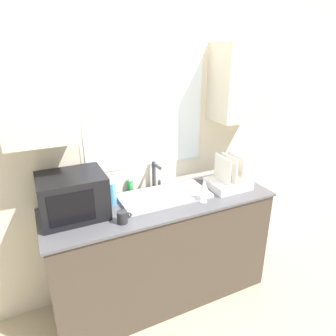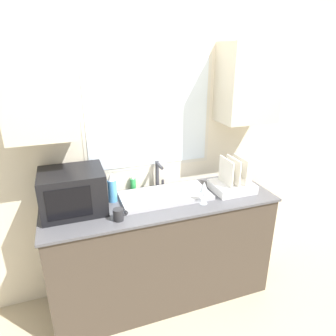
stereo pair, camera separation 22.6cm
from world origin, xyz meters
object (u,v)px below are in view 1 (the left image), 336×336
faucet (155,173)px  spray_bottle (111,190)px  dish_rack (229,180)px  mug_near_sink (123,217)px  microwave (73,196)px  soap_bottle (130,186)px  wine_glass (204,186)px

faucet → spray_bottle: (-0.41, -0.11, -0.02)m
dish_rack → mug_near_sink: 1.02m
faucet → microwave: bearing=-167.0°
spray_bottle → mug_near_sink: 0.31m
soap_bottle → dish_rack: bearing=-20.0°
faucet → mug_near_sink: size_ratio=2.30×
microwave → dish_rack: 1.29m
dish_rack → soap_bottle: bearing=160.0°
microwave → spray_bottle: microwave is taller
dish_rack → mug_near_sink: bearing=-171.3°
faucet → soap_bottle: size_ratio=1.84×
dish_rack → wine_glass: size_ratio=1.79×
spray_bottle → mug_near_sink: bearing=-92.1°
mug_near_sink → faucet: bearing=44.2°
microwave → dish_rack: microwave is taller
dish_rack → soap_bottle: 0.85m
microwave → spray_bottle: 0.30m
mug_near_sink → wine_glass: wine_glass is taller
spray_bottle → faucet: bearing=15.5°
microwave → mug_near_sink: 0.39m
dish_rack → wine_glass: bearing=-158.9°
dish_rack → soap_bottle: dish_rack is taller
microwave → dish_rack: bearing=-4.3°
soap_bottle → mug_near_sink: 0.49m
microwave → spray_bottle: size_ratio=1.85×
faucet → microwave: microwave is taller
soap_bottle → mug_near_sink: size_ratio=1.25×
spray_bottle → soap_bottle: (0.20, 0.14, -0.06)m
soap_bottle → wine_glass: size_ratio=0.71×
spray_bottle → mug_near_sink: (-0.01, -0.30, -0.07)m
microwave → faucet: bearing=13.0°
dish_rack → wine_glass: 0.37m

